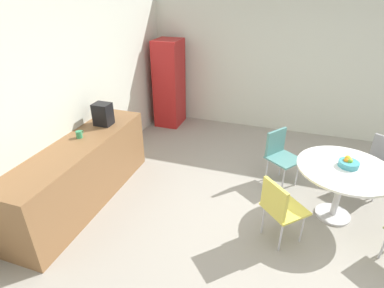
{
  "coord_description": "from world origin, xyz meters",
  "views": [
    {
      "loc": [
        -3.12,
        0.15,
        2.72
      ],
      "look_at": [
        0.05,
        1.21,
        0.95
      ],
      "focal_mm": 28.42,
      "sensor_mm": 36.0,
      "label": 1
    }
  ],
  "objects_px": {
    "chair_gray": "(380,159)",
    "mug_green": "(79,134)",
    "fruit_bowl": "(349,163)",
    "mug_white": "(109,115)",
    "locker_cabinet": "(169,84)",
    "chair_teal": "(280,151)",
    "round_table": "(343,177)",
    "coffee_maker": "(103,114)",
    "chair_yellow": "(279,205)"
  },
  "relations": [
    {
      "from": "fruit_bowl",
      "to": "chair_yellow",
      "type": "bearing_deg",
      "value": 135.18
    },
    {
      "from": "mug_green",
      "to": "chair_gray",
      "type": "bearing_deg",
      "value": -70.53
    },
    {
      "from": "fruit_bowl",
      "to": "coffee_maker",
      "type": "relative_size",
      "value": 0.74
    },
    {
      "from": "mug_white",
      "to": "chair_gray",
      "type": "bearing_deg",
      "value": -80.25
    },
    {
      "from": "fruit_bowl",
      "to": "chair_gray",
      "type": "bearing_deg",
      "value": -35.95
    },
    {
      "from": "locker_cabinet",
      "to": "round_table",
      "type": "xyz_separation_m",
      "value": [
        -2.13,
        -3.17,
        -0.27
      ]
    },
    {
      "from": "fruit_bowl",
      "to": "mug_white",
      "type": "relative_size",
      "value": 1.83
    },
    {
      "from": "chair_yellow",
      "to": "chair_gray",
      "type": "distance_m",
      "value": 1.96
    },
    {
      "from": "round_table",
      "to": "mug_green",
      "type": "xyz_separation_m",
      "value": [
        -0.59,
        3.34,
        0.33
      ]
    },
    {
      "from": "mug_white",
      "to": "coffee_maker",
      "type": "distance_m",
      "value": 0.27
    },
    {
      "from": "chair_teal",
      "to": "fruit_bowl",
      "type": "height_order",
      "value": "fruit_bowl"
    },
    {
      "from": "round_table",
      "to": "chair_gray",
      "type": "distance_m",
      "value": 0.99
    },
    {
      "from": "chair_teal",
      "to": "fruit_bowl",
      "type": "relative_size",
      "value": 3.52
    },
    {
      "from": "chair_yellow",
      "to": "chair_teal",
      "type": "bearing_deg",
      "value": 4.07
    },
    {
      "from": "round_table",
      "to": "chair_teal",
      "type": "relative_size",
      "value": 1.36
    },
    {
      "from": "fruit_bowl",
      "to": "mug_green",
      "type": "relative_size",
      "value": 1.83
    },
    {
      "from": "chair_yellow",
      "to": "mug_green",
      "type": "relative_size",
      "value": 6.43
    },
    {
      "from": "chair_yellow",
      "to": "chair_teal",
      "type": "height_order",
      "value": "same"
    },
    {
      "from": "mug_white",
      "to": "coffee_maker",
      "type": "relative_size",
      "value": 0.4
    },
    {
      "from": "locker_cabinet",
      "to": "fruit_bowl",
      "type": "bearing_deg",
      "value": -123.09
    },
    {
      "from": "locker_cabinet",
      "to": "chair_teal",
      "type": "relative_size",
      "value": 2.12
    },
    {
      "from": "chair_gray",
      "to": "coffee_maker",
      "type": "height_order",
      "value": "coffee_maker"
    },
    {
      "from": "chair_yellow",
      "to": "chair_gray",
      "type": "xyz_separation_m",
      "value": [
        1.49,
        -1.28,
        0.0
      ]
    },
    {
      "from": "coffee_maker",
      "to": "round_table",
      "type": "bearing_deg",
      "value": -87.99
    },
    {
      "from": "locker_cabinet",
      "to": "chair_teal",
      "type": "distance_m",
      "value": 2.86
    },
    {
      "from": "round_table",
      "to": "mug_white",
      "type": "bearing_deg",
      "value": 87.86
    },
    {
      "from": "chair_gray",
      "to": "mug_green",
      "type": "xyz_separation_m",
      "value": [
        -1.39,
        3.92,
        0.43
      ]
    },
    {
      "from": "locker_cabinet",
      "to": "chair_teal",
      "type": "bearing_deg",
      "value": -122.94
    },
    {
      "from": "chair_gray",
      "to": "mug_green",
      "type": "height_order",
      "value": "mug_green"
    },
    {
      "from": "round_table",
      "to": "coffee_maker",
      "type": "xyz_separation_m",
      "value": [
        -0.11,
        3.27,
        0.45
      ]
    },
    {
      "from": "chair_teal",
      "to": "mug_green",
      "type": "xyz_separation_m",
      "value": [
        -1.17,
        2.55,
        0.43
      ]
    },
    {
      "from": "chair_teal",
      "to": "mug_green",
      "type": "distance_m",
      "value": 2.84
    },
    {
      "from": "locker_cabinet",
      "to": "round_table",
      "type": "distance_m",
      "value": 3.83
    },
    {
      "from": "locker_cabinet",
      "to": "fruit_bowl",
      "type": "relative_size",
      "value": 7.46
    },
    {
      "from": "round_table",
      "to": "fruit_bowl",
      "type": "bearing_deg",
      "value": -34.23
    },
    {
      "from": "chair_teal",
      "to": "locker_cabinet",
      "type": "bearing_deg",
      "value": 57.06
    },
    {
      "from": "locker_cabinet",
      "to": "coffee_maker",
      "type": "height_order",
      "value": "locker_cabinet"
    },
    {
      "from": "locker_cabinet",
      "to": "chair_gray",
      "type": "bearing_deg",
      "value": -109.56
    },
    {
      "from": "round_table",
      "to": "coffee_maker",
      "type": "relative_size",
      "value": 3.53
    },
    {
      "from": "round_table",
      "to": "chair_gray",
      "type": "bearing_deg",
      "value": -35.86
    },
    {
      "from": "chair_teal",
      "to": "round_table",
      "type": "bearing_deg",
      "value": -126.5
    },
    {
      "from": "round_table",
      "to": "fruit_bowl",
      "type": "xyz_separation_m",
      "value": [
        0.04,
        -0.03,
        0.18
      ]
    },
    {
      "from": "round_table",
      "to": "chair_teal",
      "type": "height_order",
      "value": "chair_teal"
    },
    {
      "from": "locker_cabinet",
      "to": "mug_white",
      "type": "xyz_separation_m",
      "value": [
        -2.0,
        0.16,
        0.07
      ]
    },
    {
      "from": "chair_teal",
      "to": "mug_white",
      "type": "bearing_deg",
      "value": 100.25
    },
    {
      "from": "chair_gray",
      "to": "chair_teal",
      "type": "xyz_separation_m",
      "value": [
        -0.21,
        1.37,
        0.0
      ]
    },
    {
      "from": "round_table",
      "to": "locker_cabinet",
      "type": "bearing_deg",
      "value": 56.14
    },
    {
      "from": "chair_gray",
      "to": "mug_green",
      "type": "bearing_deg",
      "value": 109.47
    },
    {
      "from": "chair_gray",
      "to": "coffee_maker",
      "type": "distance_m",
      "value": 3.99
    },
    {
      "from": "round_table",
      "to": "mug_green",
      "type": "bearing_deg",
      "value": 99.99
    }
  ]
}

